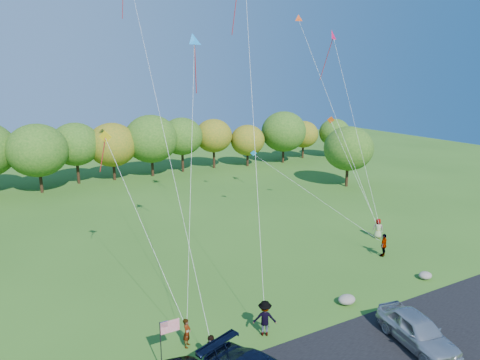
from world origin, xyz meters
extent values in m
plane|color=#2F5D1A|center=(0.00, 0.00, 0.00)|extent=(140.00, 140.00, 0.00)
cylinder|color=#342013|center=(-9.32, 36.23, 1.48)|extent=(0.36, 0.36, 2.95)
ellipsoid|color=#3B5E17|center=(-9.32, 36.23, 5.26)|extent=(7.12, 7.12, 6.41)
cylinder|color=#342013|center=(-4.60, 37.35, 1.18)|extent=(0.36, 0.36, 2.35)
ellipsoid|color=#1E4E14|center=(-4.60, 37.35, 4.16)|extent=(5.57, 5.57, 5.01)
cylinder|color=#342013|center=(0.63, 36.33, 1.57)|extent=(0.36, 0.36, 3.15)
ellipsoid|color=#1E4E14|center=(0.63, 36.33, 5.34)|extent=(6.75, 6.75, 6.07)
cylinder|color=#342013|center=(5.05, 38.85, 1.14)|extent=(0.36, 0.36, 2.28)
ellipsoid|color=#1E4E14|center=(5.05, 38.85, 4.18)|extent=(5.87, 5.87, 5.28)
cylinder|color=#342013|center=(9.64, 37.38, 1.18)|extent=(0.36, 0.36, 2.36)
ellipsoid|color=#1E4E14|center=(9.64, 37.38, 4.64)|extent=(7.02, 7.02, 6.32)
cylinder|color=#342013|center=(14.49, 36.95, 1.59)|extent=(0.36, 0.36, 3.18)
ellipsoid|color=#3B5E17|center=(14.49, 36.95, 5.37)|extent=(6.73, 6.73, 6.06)
cylinder|color=#342013|center=(19.23, 38.98, 1.22)|extent=(0.36, 0.36, 2.44)
ellipsoid|color=#1E4E14|center=(19.23, 38.98, 4.76)|extent=(7.15, 7.15, 6.43)
cylinder|color=#342013|center=(24.36, 39.51, 1.15)|extent=(0.36, 0.36, 2.29)
ellipsoid|color=#1E4E14|center=(24.36, 39.51, 4.56)|extent=(6.98, 6.98, 6.28)
cylinder|color=#342013|center=(29.26, 36.87, 1.48)|extent=(0.36, 0.36, 2.96)
ellipsoid|color=#1E4E14|center=(29.26, 36.87, 4.57)|extent=(4.95, 4.95, 4.46)
cylinder|color=#342013|center=(34.20, 37.61, 1.20)|extent=(0.36, 0.36, 2.41)
ellipsoid|color=#3B5E17|center=(34.20, 37.61, 4.05)|extent=(5.05, 5.05, 4.54)
cylinder|color=#342013|center=(24.00, 22.00, 1.40)|extent=(0.36, 0.36, 2.80)
ellipsoid|color=#1E4E14|center=(24.00, 22.00, 4.75)|extent=(6.00, 6.00, 5.40)
imported|color=#A7ABB2|center=(4.76, -4.31, 0.86)|extent=(2.68, 4.98, 1.61)
imported|color=#4C4C59|center=(-5.44, 1.17, 0.77)|extent=(0.63, 0.67, 1.54)
imported|color=#4C4C59|center=(-4.98, -0.80, 0.79)|extent=(0.95, 0.86, 1.59)
imported|color=#4C4C59|center=(-1.47, 0.16, 0.97)|extent=(1.44, 1.24, 1.93)
imported|color=#4C4C59|center=(11.79, 4.50, 0.89)|extent=(1.13, 0.86, 1.79)
imported|color=#4C4C59|center=(14.25, 7.45, 0.84)|extent=(0.97, 0.94, 1.69)
cylinder|color=black|center=(-7.19, -0.08, 1.29)|extent=(0.05, 0.05, 2.58)
cube|color=red|center=(-6.73, -0.08, 2.22)|extent=(0.93, 0.62, 0.02)
cube|color=navy|center=(-7.01, -0.07, 2.40)|extent=(0.37, 0.02, 0.29)
ellipsoid|color=gray|center=(4.51, 0.48, 0.28)|extent=(1.11, 0.87, 0.55)
ellipsoid|color=gray|center=(11.42, 0.43, 0.24)|extent=(0.93, 0.77, 0.48)
cone|color=#147BD0|center=(-1.80, 7.98, 15.37)|extent=(1.05, 0.62, 0.91)
cone|color=red|center=(8.69, 11.96, 17.65)|extent=(0.74, 0.46, 0.68)
cone|color=#CE0E40|center=(13.02, 12.87, 16.62)|extent=(1.17, 0.85, 1.07)
cube|color=#DD4B0F|center=(14.21, 14.06, 9.37)|extent=(0.66, 0.31, 0.67)
cube|color=gold|center=(-7.19, 8.96, 9.83)|extent=(0.67, 0.44, 0.76)
cube|color=#127BB9|center=(8.26, 18.01, 6.13)|extent=(0.56, 0.30, 0.61)
camera|label=1|loc=(-12.21, -16.81, 13.29)|focal=32.00mm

